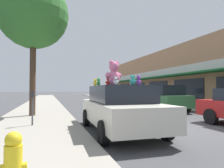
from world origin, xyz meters
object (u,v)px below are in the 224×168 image
(plush_art_car, at_px, (120,108))
(teddy_bear_giant, at_px, (114,74))
(teddy_bear_cream, at_px, (131,83))
(fire_hydrant, at_px, (13,163))
(teddy_bear_red, at_px, (108,82))
(parking_meter, at_px, (33,103))
(teddy_bear_purple, at_px, (139,81))
(parked_car_far_center, at_px, (163,98))
(teddy_bear_white, at_px, (116,81))
(teddy_bear_yellow, at_px, (95,83))
(street_tree, at_px, (33,14))
(teddy_bear_teal, at_px, (133,80))
(parked_car_far_right, at_px, (133,96))
(teddy_bear_green, at_px, (99,82))

(plush_art_car, height_order, teddy_bear_giant, teddy_bear_giant)
(teddy_bear_cream, relative_size, fire_hydrant, 0.32)
(plush_art_car, relative_size, teddy_bear_red, 14.23)
(fire_hydrant, bearing_deg, teddy_bear_giant, 56.15)
(plush_art_car, distance_m, parking_meter, 3.27)
(parking_meter, bearing_deg, teddy_bear_purple, -28.85)
(teddy_bear_purple, relative_size, parked_car_far_center, 0.09)
(teddy_bear_white, height_order, teddy_bear_cream, teddy_bear_white)
(teddy_bear_purple, distance_m, fire_hydrant, 4.82)
(teddy_bear_giant, xyz_separation_m, teddy_bear_yellow, (-0.61, 0.34, -0.31))
(teddy_bear_yellow, height_order, teddy_bear_purple, teddy_bear_purple)
(plush_art_car, relative_size, teddy_bear_purple, 13.68)
(plush_art_car, bearing_deg, street_tree, 126.03)
(plush_art_car, xyz_separation_m, fire_hydrant, (-2.77, -3.65, -0.31))
(teddy_bear_cream, xyz_separation_m, parking_meter, (-3.50, 1.14, -0.77))
(teddy_bear_red, height_order, fire_hydrant, teddy_bear_red)
(teddy_bear_cream, bearing_deg, fire_hydrant, 6.03)
(teddy_bear_cream, xyz_separation_m, parked_car_far_center, (4.43, 4.95, -0.79))
(teddy_bear_teal, relative_size, parked_car_far_right, 0.07)
(teddy_bear_yellow, bearing_deg, teddy_bear_red, -171.01)
(teddy_bear_red, bearing_deg, teddy_bear_cream, -149.90)
(teddy_bear_red, xyz_separation_m, street_tree, (-2.87, 4.05, 3.64))
(teddy_bear_white, relative_size, parked_car_far_right, 0.06)
(teddy_bear_green, distance_m, street_tree, 6.22)
(teddy_bear_green, height_order, street_tree, street_tree)
(teddy_bear_yellow, bearing_deg, teddy_bear_purple, 166.63)
(teddy_bear_teal, height_order, teddy_bear_green, teddy_bear_teal)
(teddy_bear_red, bearing_deg, plush_art_car, 155.20)
(teddy_bear_white, distance_m, street_tree, 7.11)
(teddy_bear_green, height_order, parking_meter, teddy_bear_green)
(teddy_bear_giant, bearing_deg, teddy_bear_cream, 165.76)
(teddy_bear_giant, distance_m, parked_car_far_right, 11.28)
(teddy_bear_purple, height_order, teddy_bear_cream, teddy_bear_purple)
(teddy_bear_teal, relative_size, teddy_bear_cream, 1.19)
(parked_car_far_right, bearing_deg, parking_meter, -131.95)
(teddy_bear_white, bearing_deg, parked_car_far_right, -96.85)
(teddy_bear_giant, height_order, street_tree, street_tree)
(parked_car_far_center, xyz_separation_m, fire_hydrant, (-7.81, -8.97, -0.40))
(street_tree, relative_size, parking_meter, 5.59)
(teddy_bear_teal, bearing_deg, teddy_bear_cream, -72.45)
(fire_hydrant, xyz_separation_m, parking_meter, (-0.13, 5.17, 0.41))
(teddy_bear_teal, distance_m, teddy_bear_purple, 0.94)
(plush_art_car, distance_m, teddy_bear_yellow, 1.32)
(teddy_bear_red, bearing_deg, teddy_bear_giant, 170.81)
(teddy_bear_yellow, bearing_deg, teddy_bear_cream, -166.22)
(teddy_bear_yellow, distance_m, teddy_bear_purple, 1.65)
(teddy_bear_white, distance_m, teddy_bear_teal, 0.50)
(teddy_bear_red, bearing_deg, street_tree, -13.40)
(plush_art_car, xyz_separation_m, teddy_bear_cream, (0.60, 0.38, 0.87))
(fire_hydrant, bearing_deg, plush_art_car, 52.78)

